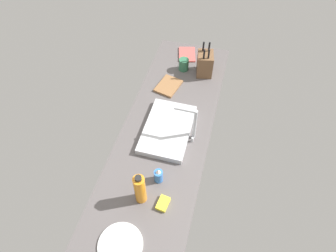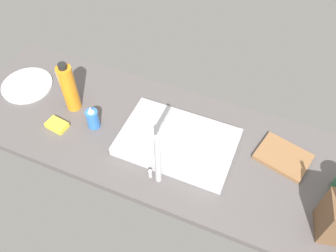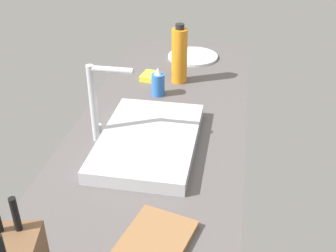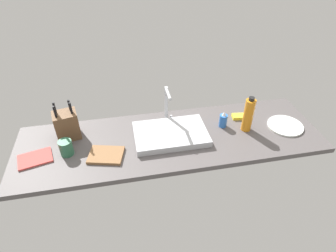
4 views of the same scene
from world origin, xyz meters
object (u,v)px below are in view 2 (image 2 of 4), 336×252
Objects in this scene: soap_bottle at (93,118)px; dinner_plate at (27,85)px; faucet at (159,152)px; sink_basin at (177,142)px; dish_sponge at (57,125)px; cutting_board at (283,157)px; water_bottle at (69,88)px.

soap_bottle is 43.65cm from dinner_plate.
soap_bottle is (36.81, -12.13, -11.12)cm from faucet.
soap_bottle is (37.34, 4.36, 2.87)cm from sink_basin.
sink_basin is at bearing -91.84° from faucet.
dish_sponge is at bearing -5.81° from faucet.
sink_basin is 43.88cm from cutting_board.
dinner_plate is (79.87, -4.45, -1.58)cm from sink_basin.
cutting_board is at bearing -169.31° from soap_bottle.
water_bottle is at bearing 5.28° from cutting_board.
sink_basin is 80.00cm from dinner_plate.
sink_basin is at bearing -167.78° from dish_sponge.
sink_basin is at bearing 176.81° from dinner_plate.
faucet is (0.53, 16.49, 13.98)cm from sink_basin.
faucet is at bearing 161.77° from soap_bottle.
faucet reaches higher than soap_bottle.
water_bottle reaches higher than soap_bottle.
soap_bottle is 16.60cm from dish_sponge.
dinner_plate is 32.03cm from dish_sponge.
soap_bottle is at bearing 168.29° from dinner_plate.
soap_bottle is 1.32× the size of dish_sponge.
dish_sponge is at bearing 25.25° from soap_bottle.
dish_sponge is (14.61, 6.89, -3.84)cm from soap_bottle.
water_bottle is at bearing -2.24° from sink_basin.
cutting_board is at bearing -165.86° from sink_basin.
faucet is at bearing 88.16° from sink_basin.
dinner_plate is at bearing -14.79° from faucet.
sink_basin is 1.75× the size of faucet.
faucet is 40.32cm from soap_bottle.
faucet reaches higher than dish_sponge.
soap_bottle reaches higher than sink_basin.
dinner_plate is 2.68× the size of dish_sponge.
dish_sponge reaches higher than dinner_plate.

